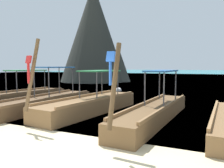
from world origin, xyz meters
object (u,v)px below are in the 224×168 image
(longtail_boat_pink_ribbon, at_px, (14,97))
(karst_rock, at_px, (95,34))
(longtail_boat_red_ribbon, at_px, (90,104))
(longtail_boat_violet_ribbon, at_px, (44,102))
(mooring_buoy_near, at_px, (119,90))
(longtail_boat_blue_ribbon, at_px, (155,112))

(longtail_boat_pink_ribbon, relative_size, karst_rock, 0.54)
(longtail_boat_red_ribbon, bearing_deg, karst_rock, 118.49)
(longtail_boat_violet_ribbon, relative_size, mooring_buoy_near, 15.73)
(mooring_buoy_near, bearing_deg, karst_rock, 126.48)
(longtail_boat_pink_ribbon, distance_m, mooring_buoy_near, 7.44)
(longtail_boat_pink_ribbon, xyz_separation_m, longtail_boat_red_ribbon, (5.13, -0.51, 0.03))
(longtail_boat_violet_ribbon, xyz_separation_m, longtail_boat_red_ribbon, (2.48, 0.11, 0.03))
(karst_rock, height_order, mooring_buoy_near, karst_rock)
(longtail_boat_red_ribbon, relative_size, karst_rock, 0.49)
(longtail_boat_pink_ribbon, xyz_separation_m, longtail_boat_violet_ribbon, (2.65, -0.63, 0.00))
(longtail_boat_red_ribbon, height_order, karst_rock, karst_rock)
(longtail_boat_pink_ribbon, relative_size, longtail_boat_violet_ribbon, 1.01)
(longtail_boat_violet_ribbon, relative_size, longtail_boat_red_ribbon, 1.08)
(mooring_buoy_near, bearing_deg, longtail_boat_red_ribbon, -76.74)
(longtail_boat_violet_ribbon, distance_m, mooring_buoy_near, 7.25)
(longtail_boat_blue_ribbon, bearing_deg, longtail_boat_violet_ribbon, 178.50)
(longtail_boat_red_ribbon, xyz_separation_m, longtail_boat_blue_ribbon, (2.96, -0.26, -0.02))
(mooring_buoy_near, bearing_deg, longtail_boat_pink_ribbon, -117.74)
(longtail_boat_red_ribbon, bearing_deg, longtail_boat_blue_ribbon, -4.98)
(longtail_boat_violet_ribbon, bearing_deg, longtail_boat_red_ribbon, 2.65)
(longtail_boat_red_ribbon, relative_size, mooring_buoy_near, 14.54)
(longtail_boat_violet_ribbon, distance_m, longtail_boat_red_ribbon, 2.48)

